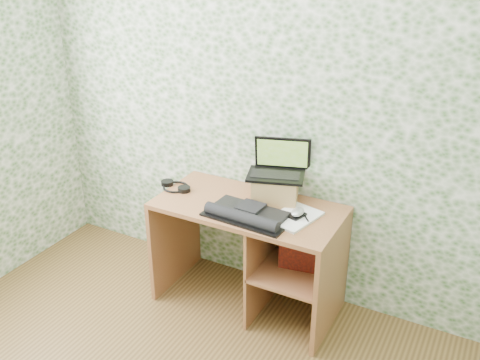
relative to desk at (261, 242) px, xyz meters
The scene contains 10 objects.
wall_back 0.87m from the desk, 105.57° to the left, with size 3.50×3.50×0.00m, color silver.
desk is the anchor object (origin of this frame).
riser 0.37m from the desk, 69.90° to the left, with size 0.28×0.24×0.17m, color #A67A4A.
laptop 0.52m from the desk, 74.65° to the left, with size 0.42×0.35×0.24m.
keyboard 0.34m from the desk, 94.89° to the right, with size 0.54×0.30×0.07m.
headphones 0.69m from the desk, behind, with size 0.24×0.20×0.03m.
notepad 0.37m from the desk, 10.25° to the right, with size 0.23×0.32×0.02m, color white.
mouse 0.41m from the desk, ahead, with size 0.07×0.12×0.04m, color #B2B2B4.
pen 0.41m from the desk, ahead, with size 0.01×0.01×0.16m, color black.
red_box 0.28m from the desk, ahead, with size 0.23×0.07×0.28m, color #9C1C0E.
Camera 1 is at (1.37, -1.25, 2.33)m, focal length 40.00 mm.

